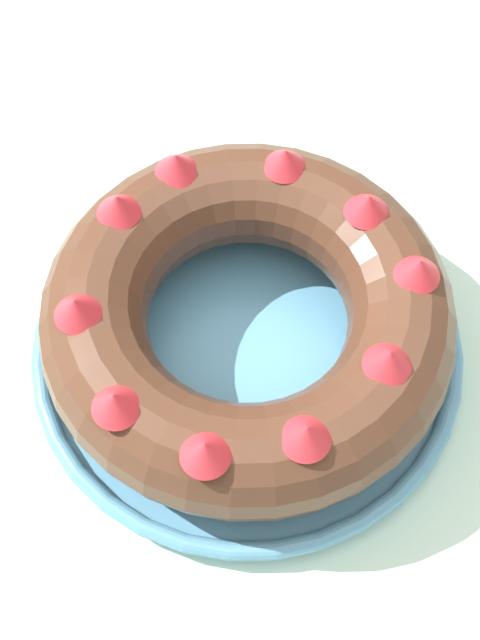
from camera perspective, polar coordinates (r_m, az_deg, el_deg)
ground_plane at (r=1.36m, az=0.78°, el=-17.42°), size 8.00×8.00×0.00m
dining_table at (r=0.72m, az=1.41°, el=-6.14°), size 1.23×0.96×0.77m
serving_dish at (r=0.62m, az=-0.00°, el=-2.08°), size 0.30×0.30×0.02m
bundt_cake at (r=0.58m, az=-0.00°, el=0.05°), size 0.27×0.27×0.09m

